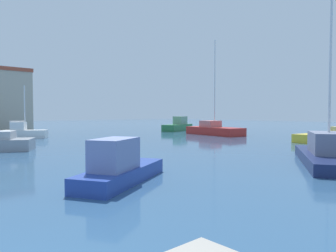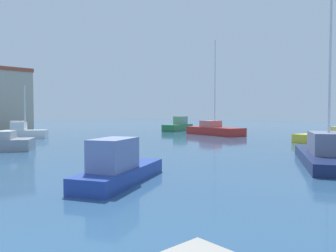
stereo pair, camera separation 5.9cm
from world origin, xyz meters
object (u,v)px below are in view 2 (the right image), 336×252
(motorboat_green_near_pier, at_px, (179,126))
(sailboat_navy_behind_lamppost, at_px, (328,153))
(sailboat_white_distant_north, at_px, (24,132))
(sailboat_red_far_right, at_px, (214,130))
(motorboat_blue_distant_east, at_px, (119,167))

(motorboat_green_near_pier, relative_size, sailboat_navy_behind_lamppost, 0.64)
(sailboat_white_distant_north, bearing_deg, motorboat_green_near_pier, -2.64)
(sailboat_red_far_right, xyz_separation_m, motorboat_green_near_pier, (2.70, 8.81, 0.10))
(sailboat_red_far_right, distance_m, sailboat_white_distant_north, 20.61)
(motorboat_green_near_pier, height_order, motorboat_blue_distant_east, motorboat_green_near_pier)
(sailboat_white_distant_north, height_order, sailboat_navy_behind_lamppost, sailboat_navy_behind_lamppost)
(motorboat_green_near_pier, xyz_separation_m, sailboat_navy_behind_lamppost, (-14.97, -26.29, -0.14))
(sailboat_white_distant_north, xyz_separation_m, motorboat_green_near_pier, (20.85, -0.96, 0.09))
(motorboat_green_near_pier, xyz_separation_m, motorboat_blue_distant_east, (-25.08, -22.89, -0.11))
(sailboat_red_far_right, xyz_separation_m, motorboat_blue_distant_east, (-22.38, -14.09, -0.01))
(sailboat_navy_behind_lamppost, bearing_deg, motorboat_green_near_pier, 60.34)
(sailboat_red_far_right, distance_m, motorboat_green_near_pier, 9.21)
(sailboat_red_far_right, distance_m, sailboat_navy_behind_lamppost, 21.36)
(sailboat_white_distant_north, relative_size, motorboat_green_near_pier, 0.82)
(sailboat_red_far_right, relative_size, motorboat_green_near_pier, 1.69)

